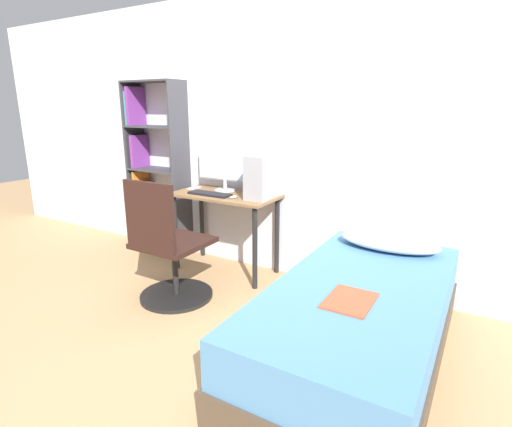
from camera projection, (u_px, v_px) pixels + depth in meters
name	position (u px, v px, depth m)	size (l,w,h in m)	color
ground_plane	(180.00, 343.00, 2.66)	(14.00, 14.00, 0.00)	tan
wall_back	(282.00, 138.00, 3.54)	(8.00, 0.05, 2.50)	silver
desk	(225.00, 209.00, 3.69)	(0.98, 0.50, 0.75)	brown
bookshelf	(151.00, 174.00, 4.23)	(0.65, 0.28, 1.77)	#38383D
office_chair	(169.00, 256.00, 3.15)	(0.59, 0.59, 1.00)	black
bed	(358.00, 322.00, 2.45)	(0.95, 1.95, 0.50)	#4C3D2D
pillow	(389.00, 242.00, 2.97)	(0.72, 0.36, 0.11)	#B2B7C6
magazine	(350.00, 300.00, 2.17)	(0.24, 0.32, 0.01)	#B24C2D
monitor	(225.00, 167.00, 3.75)	(0.60, 0.20, 0.40)	#B7B7BC
keyboard	(210.00, 194.00, 3.61)	(0.41, 0.13, 0.02)	black
pc_tower	(263.00, 177.00, 3.46)	(0.19, 0.37, 0.38)	#99999E
mouse	(233.00, 197.00, 3.49)	(0.06, 0.09, 0.02)	silver
phone	(194.00, 188.00, 3.90)	(0.07, 0.14, 0.01)	#B7B7BC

